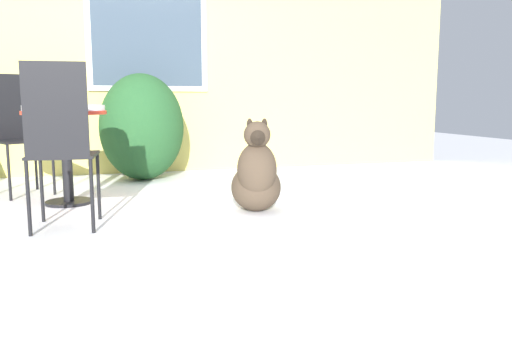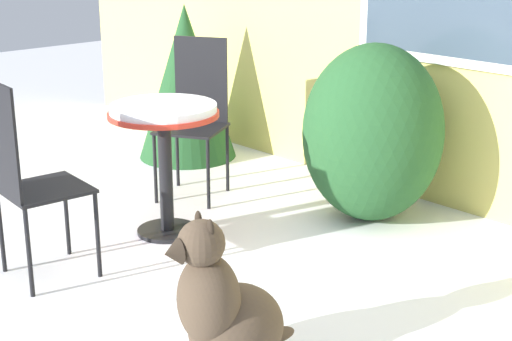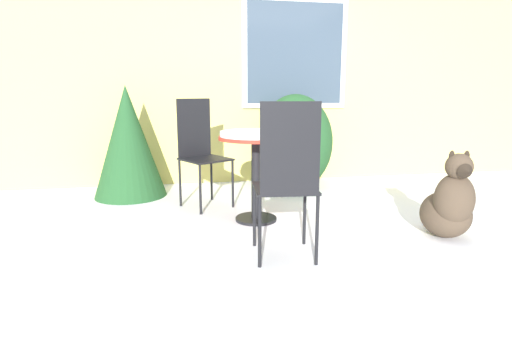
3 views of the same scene
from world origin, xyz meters
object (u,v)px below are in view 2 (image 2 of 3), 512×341
patio_table (164,130)px  patio_chair_near_table (196,112)px  patio_chair_far_side (27,175)px  dog (225,311)px

patio_table → patio_chair_near_table: size_ratio=0.75×
patio_chair_far_side → dog: (1.36, 0.17, -0.32)m
patio_chair_near_table → dog: (1.86, -1.35, -0.32)m
dog → patio_chair_far_side: bearing=-159.6°
patio_chair_far_side → dog: 1.41m
patio_table → patio_chair_near_table: bearing=127.0°
patio_chair_far_side → dog: patio_chair_far_side is taller
patio_table → patio_chair_far_side: (0.04, -0.91, -0.07)m
patio_chair_far_side → patio_chair_near_table: bearing=-66.8°
patio_table → patio_chair_near_table: (-0.46, 0.61, -0.07)m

